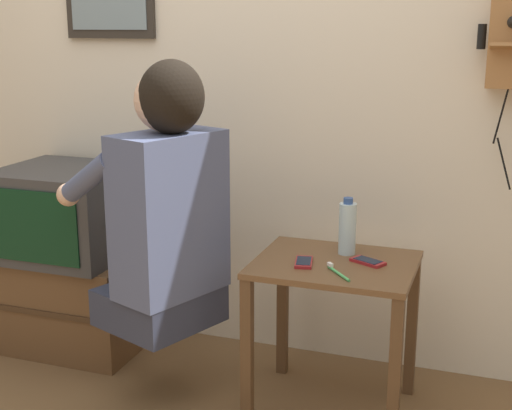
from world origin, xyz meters
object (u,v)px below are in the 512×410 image
person (165,204)px  water_bottle (347,228)px  television (66,212)px  toothbrush (337,272)px  cell_phone_spare (368,262)px  cell_phone_held (304,262)px

person → water_bottle: (0.61, 0.27, -0.11)m
person → television: bearing=84.9°
person → toothbrush: (0.63, 0.04, -0.20)m
person → toothbrush: bearing=-64.6°
water_bottle → toothbrush: size_ratio=1.74×
cell_phone_spare → cell_phone_held: bearing=137.9°
person → cell_phone_held: size_ratio=7.38×
person → toothbrush: size_ratio=7.99×
water_bottle → cell_phone_held: bearing=-125.6°
person → cell_phone_held: person is taller
person → television: person is taller
cell_phone_spare → toothbrush: size_ratio=1.11×
television → toothbrush: size_ratio=4.35×
person → cell_phone_spare: person is taller
cell_phone_held → water_bottle: (0.12, 0.17, 0.09)m
person → water_bottle: person is taller
person → water_bottle: size_ratio=4.59×
person → cell_phone_spare: 0.76m
cell_phone_spare → television: bearing=111.2°
television → cell_phone_held: (1.14, -0.22, -0.03)m
toothbrush → cell_phone_held: bearing=115.1°
toothbrush → person: bearing=143.7°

